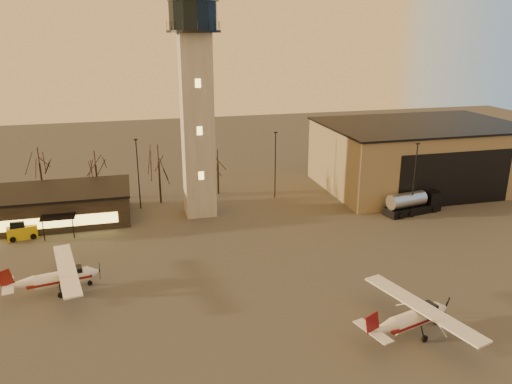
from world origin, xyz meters
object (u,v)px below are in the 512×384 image
cessna_rear (64,280)px  service_cart (22,232)px  control_tower (196,95)px  hangar (418,155)px  terminal (31,207)px  fuel_truck (413,205)px  cessna_front (417,320)px

cessna_rear → service_cart: cessna_rear is taller
control_tower → service_cart: (-22.45, -3.22, -15.50)m
control_tower → service_cart: size_ratio=8.82×
hangar → cessna_rear: (-52.07, -22.23, -4.01)m
hangar → terminal: hangar is taller
control_tower → cessna_rear: size_ratio=2.68×
control_tower → fuel_truck: bearing=-14.3°
cessna_front → cessna_rear: (-29.49, 14.90, -0.02)m
hangar → cessna_rear: bearing=-156.9°
terminal → fuel_truck: 51.46m
cessna_front → terminal: bearing=120.1°
cessna_rear → service_cart: bearing=102.3°
terminal → hangar: bearing=2.0°
fuel_truck → cessna_rear: bearing=-177.1°
hangar → terminal: 58.11m
terminal → fuel_truck: size_ratio=2.91×
terminal → service_cart: terminal is taller
cessna_rear → service_cart: (-6.38, 15.03, -0.32)m
cessna_front → control_tower: bearing=96.9°
service_cart → cessna_rear: bearing=-77.7°
control_tower → fuel_truck: size_ratio=3.74×
service_cart → cessna_front: bearing=-50.6°
hangar → terminal: bearing=-178.0°
cessna_front → service_cart: bearing=125.0°
control_tower → cessna_front: (13.42, -33.15, -15.17)m
hangar → fuel_truck: bearing=-123.3°
control_tower → hangar: 37.90m
cessna_front → service_cart: 46.72m
terminal → service_cart: size_ratio=6.87×
cessna_front → fuel_truck: cessna_front is taller
hangar → service_cart: hangar is taller
control_tower → service_cart: bearing=-171.8°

